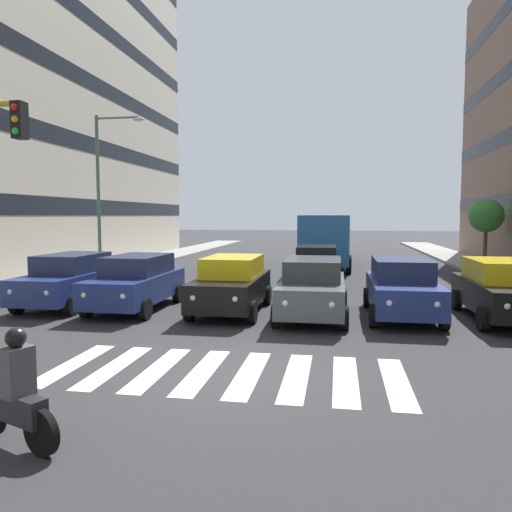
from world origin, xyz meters
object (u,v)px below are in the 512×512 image
at_px(car_1, 402,287).
at_px(car_4, 136,282).
at_px(car_2, 313,287).
at_px(car_3, 232,284).
at_px(car_row2_0, 317,266).
at_px(car_5, 70,279).
at_px(bus_behind_traffic, 326,235).
at_px(car_0, 502,290).
at_px(street_lamp_right, 105,180).
at_px(street_tree_3, 486,216).
at_px(motorcycle_with_rider, 15,397).

relative_size(car_1, car_4, 1.00).
bearing_deg(car_2, car_3, -8.27).
xyz_separation_m(car_1, car_row2_0, (2.73, -5.72, 0.00)).
xyz_separation_m(car_5, bus_behind_traffic, (-8.00, -14.06, 0.97)).
bearing_deg(car_0, car_2, 5.11).
bearing_deg(car_0, car_3, 0.82).
bearing_deg(car_3, street_lamp_right, -43.01).
bearing_deg(car_3, car_5, -1.20).
xyz_separation_m(street_lamp_right, street_tree_3, (-19.19, -7.18, -1.74)).
relative_size(car_1, car_row2_0, 1.00).
height_order(motorcycle_with_rider, street_lamp_right, street_lamp_right).
bearing_deg(car_3, street_tree_3, -128.24).
bearing_deg(car_5, car_3, 178.80).
height_order(car_1, car_5, same).
distance_m(car_0, bus_behind_traffic, 15.08).
distance_m(car_4, car_row2_0, 8.01).
relative_size(car_0, car_5, 1.00).
xyz_separation_m(car_2, street_lamp_right, (10.31, -7.64, 3.81)).
height_order(car_5, street_tree_3, street_tree_3).
relative_size(car_0, car_2, 1.00).
bearing_deg(car_row2_0, car_2, 91.49).
bearing_deg(street_tree_3, car_1, 66.28).
height_order(car_3, car_5, same).
xyz_separation_m(car_2, car_4, (5.61, -0.30, 0.00)).
bearing_deg(car_1, bus_behind_traffic, -79.67).
distance_m(car_0, car_3, 7.85).
xyz_separation_m(car_1, bus_behind_traffic, (2.57, -14.09, 0.97)).
height_order(car_3, motorcycle_with_rider, car_3).
xyz_separation_m(car_row2_0, street_lamp_right, (10.15, -1.47, 3.81)).
bearing_deg(car_5, street_lamp_right, -72.17).
distance_m(car_1, car_3, 5.08).
relative_size(car_3, car_4, 1.00).
height_order(car_0, street_lamp_right, street_lamp_right).
xyz_separation_m(car_5, street_lamp_right, (2.30, -7.16, 3.81)).
height_order(car_2, street_lamp_right, street_lamp_right).
relative_size(car_2, car_5, 1.00).
distance_m(motorcycle_with_rider, street_tree_3, 26.62).
relative_size(car_1, car_2, 1.00).
height_order(car_2, bus_behind_traffic, bus_behind_traffic).
distance_m(car_0, car_4, 10.95).
height_order(car_row2_0, bus_behind_traffic, bus_behind_traffic).
relative_size(car_0, motorcycle_with_rider, 2.74).
distance_m(car_2, motorcycle_with_rider, 9.33).
height_order(car_4, bus_behind_traffic, bus_behind_traffic).
relative_size(car_5, bus_behind_traffic, 0.42).
bearing_deg(car_1, motorcycle_with_rider, 56.97).
bearing_deg(car_4, bus_behind_traffic, -111.51).
height_order(car_row2_0, motorcycle_with_rider, car_row2_0).
xyz_separation_m(bus_behind_traffic, motorcycle_with_rider, (3.38, 23.23, -1.21)).
bearing_deg(street_lamp_right, street_tree_3, -159.47).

